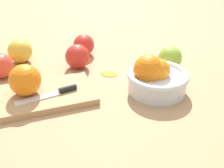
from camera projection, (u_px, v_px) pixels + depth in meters
ground_plane at (95, 79)px, 0.81m from camera, size 2.40×2.40×0.00m
bowl at (156, 77)px, 0.73m from camera, size 0.16×0.16×0.10m
cutting_board at (45, 95)px, 0.71m from camera, size 0.25×0.15×0.02m
orange_on_board at (25, 80)px, 0.68m from camera, size 0.08×0.08×0.08m
knife at (55, 93)px, 0.70m from camera, size 0.16×0.04×0.01m
apple_front_right at (20, 51)px, 0.88m from camera, size 0.08×0.08×0.08m
apple_front_center at (84, 45)px, 0.93m from camera, size 0.07×0.07×0.07m
apple_mid_left at (170, 58)px, 0.85m from camera, size 0.07×0.07×0.07m
apple_front_right_2 at (0, 66)px, 0.80m from camera, size 0.07×0.07×0.07m
apple_front_right_3 at (77, 57)px, 0.85m from camera, size 0.07×0.07×0.07m
citrus_peel at (109, 73)px, 0.83m from camera, size 0.06×0.06×0.01m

